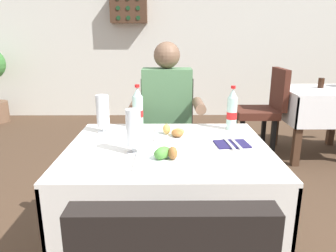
{
  "coord_description": "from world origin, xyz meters",
  "views": [
    {
      "loc": [
        0.11,
        -1.36,
        1.29
      ],
      "look_at": [
        0.12,
        0.26,
        0.83
      ],
      "focal_mm": 33.44,
      "sensor_mm": 36.0,
      "label": 1
    }
  ],
  "objects": [
    {
      "name": "beer_glass_middle",
      "position": [
        -0.26,
        0.42,
        0.86
      ],
      "size": [
        0.07,
        0.07,
        0.22
      ],
      "color": "white",
      "rests_on": "main_dining_table"
    },
    {
      "name": "plate_far_diner",
      "position": [
        0.16,
        0.33,
        0.77
      ],
      "size": [
        0.25,
        0.25,
        0.07
      ],
      "color": "white",
      "rests_on": "main_dining_table"
    },
    {
      "name": "background_chair_left",
      "position": [
        1.18,
        1.99,
        0.55
      ],
      "size": [
        0.5,
        0.44,
        0.97
      ],
      "color": "#4C2319",
      "rests_on": "ground"
    },
    {
      "name": "background_dining_table",
      "position": [
        1.8,
        1.99,
        0.55
      ],
      "size": [
        0.82,
        0.78,
        0.75
      ],
      "color": "white",
      "rests_on": "ground"
    },
    {
      "name": "napkin_cutlery_set",
      "position": [
        0.45,
        0.18,
        0.75
      ],
      "size": [
        0.18,
        0.19,
        0.01
      ],
      "color": "#231E4C",
      "rests_on": "main_dining_table"
    },
    {
      "name": "main_dining_table",
      "position": [
        0.12,
        0.16,
        0.57
      ],
      "size": [
        1.03,
        0.86,
        0.75
      ],
      "color": "white",
      "rests_on": "ground"
    },
    {
      "name": "cola_bottle_primary",
      "position": [
        -0.06,
        0.52,
        0.86
      ],
      "size": [
        0.07,
        0.07,
        0.27
      ],
      "color": "silver",
      "rests_on": "main_dining_table"
    },
    {
      "name": "cola_bottle_secondary",
      "position": [
        0.51,
        0.47,
        0.87
      ],
      "size": [
        0.06,
        0.06,
        0.27
      ],
      "color": "silver",
      "rests_on": "main_dining_table"
    },
    {
      "name": "plate_near_camera",
      "position": [
        0.09,
        -0.04,
        0.77
      ],
      "size": [
        0.23,
        0.23,
        0.07
      ],
      "color": "white",
      "rests_on": "main_dining_table"
    },
    {
      "name": "wall_bottle_rack",
      "position": [
        -0.46,
        3.75,
        1.71
      ],
      "size": [
        0.56,
        0.21,
        0.42
      ],
      "color": "#472D1E"
    },
    {
      "name": "beer_glass_left",
      "position": [
        -0.05,
        0.07,
        0.86
      ],
      "size": [
        0.07,
        0.07,
        0.22
      ],
      "color": "white",
      "rests_on": "main_dining_table"
    },
    {
      "name": "back_wall",
      "position": [
        0.0,
        3.92,
        1.38
      ],
      "size": [
        11.0,
        0.12,
        2.76
      ],
      "primitive_type": "cube",
      "color": "silver",
      "rests_on": "ground"
    },
    {
      "name": "seated_diner_far",
      "position": [
        0.12,
        0.88,
        0.71
      ],
      "size": [
        0.5,
        0.46,
        1.26
      ],
      "color": "#282D42",
      "rests_on": "ground"
    },
    {
      "name": "background_table_tumbler",
      "position": [
        1.82,
        2.07,
        0.8
      ],
      "size": [
        0.06,
        0.06,
        0.11
      ],
      "primitive_type": "cylinder",
      "color": "black",
      "rests_on": "background_dining_table"
    },
    {
      "name": "chair_far_diner_seat",
      "position": [
        0.12,
        0.99,
        0.55
      ],
      "size": [
        0.44,
        0.5,
        0.97
      ],
      "color": "black",
      "rests_on": "ground"
    }
  ]
}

